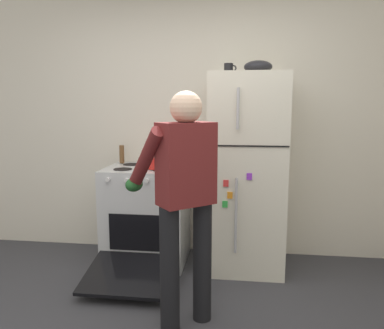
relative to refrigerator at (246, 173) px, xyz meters
The scene contains 8 objects.
kitchen_wall_back 0.80m from the refrigerator, 144.57° to the left, with size 6.00×0.10×2.70m, color silver.
refrigerator is the anchor object (origin of this frame).
stove_range 1.04m from the refrigerator, behind, with size 0.76×1.22×0.93m.
person_cook 1.11m from the refrigerator, 112.91° to the right, with size 0.67×0.71×1.60m.
red_pot 0.79m from the refrigerator, behind, with size 0.38×0.28×0.11m.
coffee_mug 0.96m from the refrigerator, 164.16° to the left, with size 0.11×0.08×0.10m.
pepper_mill 1.27m from the refrigerator, behind, with size 0.05×0.05×0.18m, color brown.
mixing_bowl 0.95m from the refrigerator, ahead, with size 0.25×0.25×0.11m, color black.
Camera 1 is at (0.48, -1.88, 1.51)m, focal length 35.33 mm.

